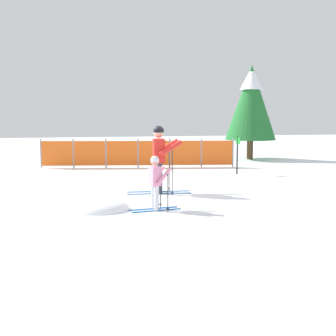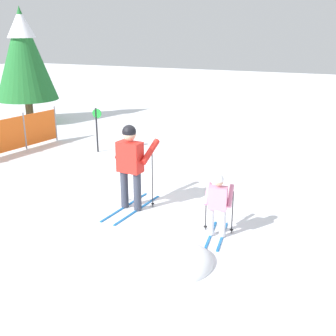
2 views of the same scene
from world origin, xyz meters
name	(u,v)px [view 1 (image 1 of 2)]	position (x,y,z in m)	size (l,w,h in m)	color
ground_plane	(166,191)	(0.00, 0.00, 0.00)	(60.00, 60.00, 0.00)	white
skier_adult	(160,153)	(-0.24, -0.29, 1.07)	(1.71, 0.80, 1.78)	#1966B2
skier_child	(156,179)	(-0.72, -2.28, 0.69)	(1.14, 0.55, 1.18)	#1966B2
safety_fence	(138,153)	(-0.02, 5.30, 0.58)	(7.52, 1.30, 1.15)	gray
conifer_far	(251,101)	(5.62, 7.42, 2.71)	(2.36, 2.36, 4.38)	#4C3823
trail_marker	(237,151)	(3.11, 2.67, 0.83)	(0.07, 0.28, 1.34)	black
snow_mound	(101,210)	(-1.88, -2.03, 0.00)	(1.23, 1.04, 0.49)	white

